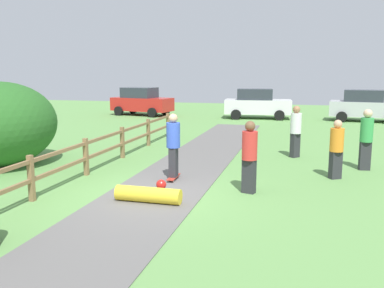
{
  "coord_description": "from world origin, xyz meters",
  "views": [
    {
      "loc": [
        3.45,
        -9.47,
        3.01
      ],
      "look_at": [
        0.5,
        1.7,
        1.0
      ],
      "focal_mm": 39.07,
      "sensor_mm": 36.0,
      "label": 1
    }
  ],
  "objects_px": {
    "skater_riding": "(173,143)",
    "bystander_red": "(249,153)",
    "bystander_white": "(296,129)",
    "parked_car_red": "(141,101)",
    "skater_fallen": "(149,194)",
    "bystander_green": "(366,136)",
    "bystander_orange": "(337,147)",
    "parked_car_silver": "(366,106)",
    "parked_car_white": "(257,104)"
  },
  "relations": [
    {
      "from": "skater_riding",
      "to": "bystander_red",
      "type": "height_order",
      "value": "skater_riding"
    },
    {
      "from": "bystander_white",
      "to": "parked_car_red",
      "type": "distance_m",
      "value": 16.17
    },
    {
      "from": "skater_fallen",
      "to": "bystander_green",
      "type": "relative_size",
      "value": 0.83
    },
    {
      "from": "skater_riding",
      "to": "bystander_orange",
      "type": "xyz_separation_m",
      "value": [
        4.39,
        1.33,
        -0.13
      ]
    },
    {
      "from": "skater_riding",
      "to": "parked_car_silver",
      "type": "relative_size",
      "value": 0.42
    },
    {
      "from": "skater_riding",
      "to": "skater_fallen",
      "type": "relative_size",
      "value": 1.19
    },
    {
      "from": "bystander_white",
      "to": "parked_car_silver",
      "type": "distance_m",
      "value": 12.79
    },
    {
      "from": "parked_car_red",
      "to": "bystander_red",
      "type": "bearing_deg",
      "value": -60.55
    },
    {
      "from": "skater_riding",
      "to": "parked_car_red",
      "type": "distance_m",
      "value": 17.91
    },
    {
      "from": "parked_car_silver",
      "to": "skater_riding",
      "type": "bearing_deg",
      "value": -113.62
    },
    {
      "from": "skater_fallen",
      "to": "bystander_white",
      "type": "relative_size",
      "value": 0.85
    },
    {
      "from": "bystander_green",
      "to": "parked_car_red",
      "type": "distance_m",
      "value": 18.66
    },
    {
      "from": "parked_car_silver",
      "to": "bystander_green",
      "type": "bearing_deg",
      "value": -97.46
    },
    {
      "from": "skater_fallen",
      "to": "skater_riding",
      "type": "bearing_deg",
      "value": 91.38
    },
    {
      "from": "bystander_orange",
      "to": "skater_fallen",
      "type": "bearing_deg",
      "value": -142.03
    },
    {
      "from": "parked_car_red",
      "to": "bystander_orange",
      "type": "bearing_deg",
      "value": -51.76
    },
    {
      "from": "bystander_green",
      "to": "parked_car_red",
      "type": "bearing_deg",
      "value": 133.13
    },
    {
      "from": "bystander_red",
      "to": "parked_car_silver",
      "type": "xyz_separation_m",
      "value": [
        4.93,
        17.01,
        -0.05
      ]
    },
    {
      "from": "skater_riding",
      "to": "bystander_red",
      "type": "distance_m",
      "value": 2.31
    },
    {
      "from": "bystander_green",
      "to": "parked_car_white",
      "type": "bearing_deg",
      "value": 109.3
    },
    {
      "from": "parked_car_white",
      "to": "bystander_red",
      "type": "bearing_deg",
      "value": -84.58
    },
    {
      "from": "skater_fallen",
      "to": "parked_car_red",
      "type": "relative_size",
      "value": 0.35
    },
    {
      "from": "skater_riding",
      "to": "parked_car_red",
      "type": "bearing_deg",
      "value": 114.44
    },
    {
      "from": "bystander_green",
      "to": "parked_car_red",
      "type": "height_order",
      "value": "parked_car_red"
    },
    {
      "from": "skater_riding",
      "to": "parked_car_silver",
      "type": "height_order",
      "value": "parked_car_silver"
    },
    {
      "from": "bystander_orange",
      "to": "parked_car_silver",
      "type": "bearing_deg",
      "value": 79.64
    },
    {
      "from": "skater_fallen",
      "to": "bystander_orange",
      "type": "relative_size",
      "value": 0.93
    },
    {
      "from": "bystander_red",
      "to": "parked_car_red",
      "type": "distance_m",
      "value": 19.54
    },
    {
      "from": "skater_fallen",
      "to": "bystander_red",
      "type": "bearing_deg",
      "value": 32.14
    },
    {
      "from": "bystander_green",
      "to": "bystander_white",
      "type": "bearing_deg",
      "value": 145.85
    },
    {
      "from": "skater_riding",
      "to": "skater_fallen",
      "type": "distance_m",
      "value": 2.23
    },
    {
      "from": "bystander_green",
      "to": "bystander_orange",
      "type": "distance_m",
      "value": 1.66
    },
    {
      "from": "bystander_red",
      "to": "bystander_green",
      "type": "height_order",
      "value": "bystander_green"
    },
    {
      "from": "skater_riding",
      "to": "skater_fallen",
      "type": "bearing_deg",
      "value": -88.62
    },
    {
      "from": "bystander_green",
      "to": "parked_car_silver",
      "type": "relative_size",
      "value": 0.43
    },
    {
      "from": "parked_car_white",
      "to": "parked_car_silver",
      "type": "height_order",
      "value": "same"
    },
    {
      "from": "skater_fallen",
      "to": "bystander_orange",
      "type": "height_order",
      "value": "bystander_orange"
    },
    {
      "from": "bystander_green",
      "to": "bystander_red",
      "type": "bearing_deg",
      "value": -132.84
    },
    {
      "from": "bystander_green",
      "to": "skater_riding",
      "type": "bearing_deg",
      "value": -153.32
    },
    {
      "from": "skater_fallen",
      "to": "bystander_green",
      "type": "xyz_separation_m",
      "value": [
        5.3,
        4.75,
        0.85
      ]
    },
    {
      "from": "bystander_orange",
      "to": "parked_car_red",
      "type": "relative_size",
      "value": 0.38
    },
    {
      "from": "skater_riding",
      "to": "bystander_green",
      "type": "height_order",
      "value": "bystander_green"
    },
    {
      "from": "bystander_orange",
      "to": "parked_car_silver",
      "type": "height_order",
      "value": "parked_car_silver"
    },
    {
      "from": "bystander_white",
      "to": "parked_car_red",
      "type": "bearing_deg",
      "value": 131.12
    },
    {
      "from": "bystander_green",
      "to": "parked_car_silver",
      "type": "xyz_separation_m",
      "value": [
        1.78,
        13.61,
        -0.09
      ]
    },
    {
      "from": "bystander_red",
      "to": "parked_car_red",
      "type": "bearing_deg",
      "value": 119.45
    },
    {
      "from": "bystander_red",
      "to": "bystander_orange",
      "type": "bearing_deg",
      "value": 42.9
    },
    {
      "from": "bystander_red",
      "to": "skater_fallen",
      "type": "bearing_deg",
      "value": -147.86
    },
    {
      "from": "bystander_white",
      "to": "parked_car_silver",
      "type": "relative_size",
      "value": 0.42
    },
    {
      "from": "skater_riding",
      "to": "bystander_orange",
      "type": "relative_size",
      "value": 1.1
    }
  ]
}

